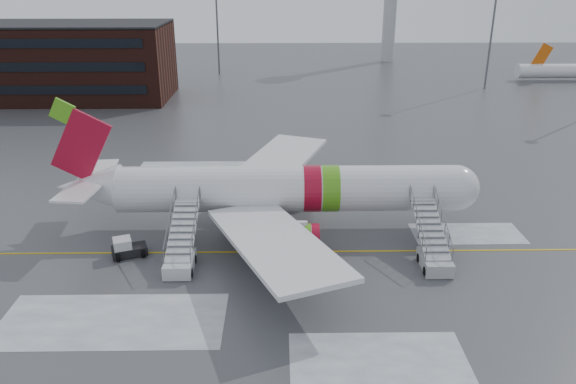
{
  "coord_description": "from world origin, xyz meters",
  "views": [
    {
      "loc": [
        4.52,
        -39.68,
        20.46
      ],
      "look_at": [
        5.14,
        1.51,
        4.0
      ],
      "focal_mm": 35.0,
      "sensor_mm": 36.0,
      "label": 1
    }
  ],
  "objects_px": {
    "airstair_aft": "(181,253)",
    "airliner": "(276,190)",
    "airstair_fwd": "(433,251)",
    "pushback_tug": "(127,248)"
  },
  "relations": [
    {
      "from": "airstair_aft",
      "to": "pushback_tug",
      "type": "distance_m",
      "value": 4.7
    },
    {
      "from": "airliner",
      "to": "airstair_aft",
      "type": "height_order",
      "value": "airliner"
    },
    {
      "from": "airliner",
      "to": "airstair_aft",
      "type": "distance_m",
      "value": 9.84
    },
    {
      "from": "airliner",
      "to": "airstair_fwd",
      "type": "xyz_separation_m",
      "value": [
        11.6,
        -6.54,
        -2.35
      ]
    },
    {
      "from": "airliner",
      "to": "pushback_tug",
      "type": "distance_m",
      "value": 12.71
    },
    {
      "from": "airstair_aft",
      "to": "pushback_tug",
      "type": "relative_size",
      "value": 2.64
    },
    {
      "from": "airliner",
      "to": "airstair_fwd",
      "type": "relative_size",
      "value": 4.55
    },
    {
      "from": "airstair_fwd",
      "to": "pushback_tug",
      "type": "height_order",
      "value": "airstair_fwd"
    },
    {
      "from": "airstair_fwd",
      "to": "airstair_aft",
      "type": "xyz_separation_m",
      "value": [
        -18.57,
        0.0,
        0.0
      ]
    },
    {
      "from": "airstair_aft",
      "to": "airliner",
      "type": "bearing_deg",
      "value": 43.15
    }
  ]
}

